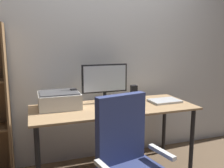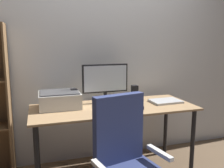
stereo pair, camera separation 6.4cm
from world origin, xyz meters
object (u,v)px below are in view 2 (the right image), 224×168
desk (114,115)px  speaker_right (135,93)px  coffee_mug (122,102)px  laptop (165,101)px  printer (60,100)px  speaker_left (74,97)px  mouse (139,107)px  monitor (105,81)px  keyboard (117,110)px

desk → speaker_right: 0.39m
coffee_mug → laptop: size_ratio=0.31×
speaker_right → printer: speaker_right is taller
coffee_mug → printer: printer is taller
coffee_mug → speaker_left: bearing=158.3°
printer → speaker_right: bearing=3.4°
mouse → laptop: size_ratio=0.30×
desk → coffee_mug: size_ratio=16.85×
monitor → coffee_mug: (0.13, -0.19, -0.19)m
mouse → keyboard: bearing=167.2°
keyboard → laptop: (0.62, 0.17, 0.00)m
speaker_left → laptop: bearing=-10.5°
laptop → printer: bearing=172.4°
keyboard → mouse: size_ratio=3.02×
speaker_left → printer: (-0.15, -0.05, -0.00)m
desk → coffee_mug: 0.16m
printer → coffee_mug: bearing=-12.3°
desk → monitor: bearing=100.3°
keyboard → speaker_right: size_ratio=1.71×
keyboard → printer: printer is taller
monitor → speaker_right: bearing=-1.3°
laptop → speaker_left: 0.98m
keyboard → speaker_right: 0.49m
mouse → speaker_right: 0.36m
desk → keyboard: keyboard is taller
desk → speaker_left: size_ratio=9.71×
laptop → speaker_right: 0.35m
mouse → coffee_mug: size_ratio=0.98×
laptop → speaker_right: (-0.29, 0.18, 0.07)m
coffee_mug → laptop: (0.50, 0.01, -0.03)m
laptop → printer: printer is taller
keyboard → coffee_mug: size_ratio=2.96×
speaker_left → printer: speaker_left is taller
keyboard → speaker_right: bearing=45.7°
desk → printer: (-0.53, 0.13, 0.16)m
coffee_mug → printer: 0.63m
keyboard → mouse: (0.23, 0.01, 0.01)m
desk → mouse: size_ratio=17.19×
coffee_mug → speaker_right: bearing=41.3°
keyboard → coffee_mug: 0.21m
monitor → speaker_right: size_ratio=2.92×
mouse → printer: (-0.73, 0.29, 0.06)m
monitor → keyboard: size_ratio=1.71×
coffee_mug → speaker_left: (-0.46, 0.19, 0.04)m
coffee_mug → speaker_right: 0.28m
desk → speaker_right: bearing=31.2°
mouse → printer: 0.79m
speaker_right → speaker_left: bearing=180.0°
monitor → keyboard: bearing=-88.6°
speaker_left → monitor: bearing=1.3°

